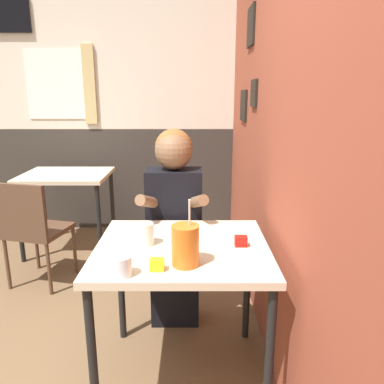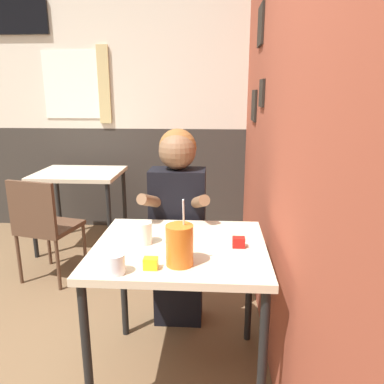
{
  "view_description": "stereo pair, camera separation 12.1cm",
  "coord_description": "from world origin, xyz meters",
  "px_view_note": "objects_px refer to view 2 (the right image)",
  "views": [
    {
      "loc": [
        0.8,
        -1.29,
        1.48
      ],
      "look_at": [
        0.8,
        0.56,
        0.98
      ],
      "focal_mm": 35.0,
      "sensor_mm": 36.0,
      "label": 1
    },
    {
      "loc": [
        0.92,
        -1.28,
        1.48
      ],
      "look_at": [
        0.8,
        0.56,
        0.98
      ],
      "focal_mm": 35.0,
      "sensor_mm": 36.0,
      "label": 2
    }
  ],
  "objects_px": {
    "background_table": "(80,181)",
    "person_seated": "(178,222)",
    "cocktail_pitcher": "(180,245)",
    "chair_near_window": "(43,223)",
    "main_table": "(180,261)"
  },
  "relations": [
    {
      "from": "background_table",
      "to": "person_seated",
      "type": "relative_size",
      "value": 0.62
    },
    {
      "from": "person_seated",
      "to": "cocktail_pitcher",
      "type": "height_order",
      "value": "person_seated"
    },
    {
      "from": "person_seated",
      "to": "cocktail_pitcher",
      "type": "distance_m",
      "value": 0.75
    },
    {
      "from": "background_table",
      "to": "chair_near_window",
      "type": "xyz_separation_m",
      "value": [
        -0.05,
        -0.7,
        -0.17
      ]
    },
    {
      "from": "main_table",
      "to": "chair_near_window",
      "type": "distance_m",
      "value": 1.53
    },
    {
      "from": "cocktail_pitcher",
      "to": "background_table",
      "type": "bearing_deg",
      "value": 121.04
    },
    {
      "from": "chair_near_window",
      "to": "person_seated",
      "type": "distance_m",
      "value": 1.21
    },
    {
      "from": "main_table",
      "to": "background_table",
      "type": "xyz_separation_m",
      "value": [
        -1.12,
        1.68,
        -0.01
      ]
    },
    {
      "from": "cocktail_pitcher",
      "to": "chair_near_window",
      "type": "bearing_deg",
      "value": 134.9
    },
    {
      "from": "main_table",
      "to": "person_seated",
      "type": "height_order",
      "value": "person_seated"
    },
    {
      "from": "chair_near_window",
      "to": "person_seated",
      "type": "bearing_deg",
      "value": -9.3
    },
    {
      "from": "main_table",
      "to": "background_table",
      "type": "distance_m",
      "value": 2.02
    },
    {
      "from": "chair_near_window",
      "to": "main_table",
      "type": "bearing_deg",
      "value": -26.61
    },
    {
      "from": "person_seated",
      "to": "main_table",
      "type": "bearing_deg",
      "value": -83.12
    },
    {
      "from": "person_seated",
      "to": "chair_near_window",
      "type": "bearing_deg",
      "value": 157.27
    }
  ]
}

